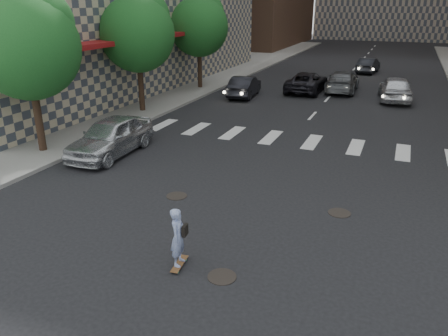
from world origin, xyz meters
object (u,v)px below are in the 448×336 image
object	(u,v)px
skateboarder	(178,237)
traffic_car_a	(244,86)
tree_a	(30,42)
traffic_car_d	(395,88)
traffic_car_c	(307,82)
traffic_car_b	(342,81)
tree_c	(200,24)
silver_sedan	(111,136)
tree_b	(139,30)
traffic_car_e	(368,65)

from	to	relation	value
skateboarder	traffic_car_a	world-z (taller)	skateboarder
tree_a	traffic_car_d	world-z (taller)	tree_a
traffic_car_c	traffic_car_a	bearing A→B (deg)	42.44
traffic_car_b	tree_c	bearing A→B (deg)	14.69
traffic_car_c	traffic_car_d	xyz separation A→B (m)	(6.05, -0.73, 0.11)
tree_a	skateboarder	size ratio (longest dim) A/B	4.16
tree_c	traffic_car_b	world-z (taller)	tree_c
silver_sedan	traffic_car_c	distance (m)	17.57
tree_b	tree_c	size ratio (longest dim) A/B	1.00
traffic_car_a	traffic_car_e	xyz separation A→B (m)	(6.89, 14.36, -0.04)
skateboarder	traffic_car_a	size ratio (longest dim) A/B	0.37
tree_b	traffic_car_a	distance (m)	8.58
tree_c	traffic_car_a	bearing A→B (deg)	-20.61
traffic_car_a	traffic_car_b	bearing A→B (deg)	-150.37
tree_a	silver_sedan	bearing A→B (deg)	17.03
traffic_car_a	traffic_car_d	size ratio (longest dim) A/B	0.89
tree_a	tree_b	xyz separation A→B (m)	(0.00, 8.00, 0.00)
silver_sedan	traffic_car_d	bearing A→B (deg)	54.60
tree_c	tree_b	bearing A→B (deg)	-90.00
traffic_car_b	skateboarder	bearing A→B (deg)	87.59
tree_b	skateboarder	world-z (taller)	tree_b
tree_c	traffic_car_b	xyz separation A→B (m)	(9.95, 2.86, -3.91)
traffic_car_d	traffic_car_b	bearing A→B (deg)	-32.31
tree_a	traffic_car_b	bearing A→B (deg)	62.18
tree_b	traffic_car_e	distance (m)	23.86
tree_a	traffic_car_c	distance (m)	19.72
tree_a	tree_c	world-z (taller)	same
tree_b	skateboarder	size ratio (longest dim) A/B	4.16
tree_b	traffic_car_b	xyz separation A→B (m)	(9.95, 10.86, -3.91)
silver_sedan	skateboarder	bearing A→B (deg)	-45.82
traffic_car_c	traffic_car_e	distance (m)	11.56
tree_b	traffic_car_e	world-z (taller)	tree_b
tree_c	skateboarder	size ratio (longest dim) A/B	4.16
skateboarder	silver_sedan	world-z (taller)	silver_sedan
skateboarder	traffic_car_c	size ratio (longest dim) A/B	0.31
tree_b	traffic_car_a	world-z (taller)	tree_b
skateboarder	traffic_car_b	distance (m)	24.49
tree_a	silver_sedan	distance (m)	4.85
skateboarder	traffic_car_e	size ratio (longest dim) A/B	0.39
traffic_car_c	traffic_car_b	bearing A→B (deg)	-155.37
tree_b	silver_sedan	world-z (taller)	tree_b
traffic_car_b	traffic_car_c	world-z (taller)	traffic_car_b
traffic_car_c	traffic_car_e	xyz separation A→B (m)	(3.29, 11.08, -0.04)
tree_a	tree_b	bearing A→B (deg)	90.00
traffic_car_a	skateboarder	bearing A→B (deg)	98.96
tree_b	traffic_car_a	size ratio (longest dim) A/B	1.54
traffic_car_a	traffic_car_c	xyz separation A→B (m)	(3.60, 3.27, 0.00)
tree_b	traffic_car_c	bearing A→B (deg)	52.25
tree_c	traffic_car_a	world-z (taller)	tree_c
tree_c	traffic_car_c	world-z (taller)	tree_c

